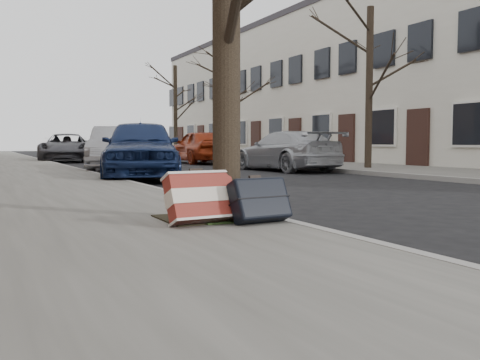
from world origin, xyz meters
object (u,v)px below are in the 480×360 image
suitcase_red (201,198)px  car_near_front (141,149)px  suitcase_navy (260,199)px  car_near_mid (118,149)px

suitcase_red → car_near_front: car_near_front is taller
suitcase_navy → car_near_front: car_near_front is taller
suitcase_navy → car_near_mid: size_ratio=0.14×
suitcase_red → suitcase_navy: size_ratio=1.12×
car_near_front → car_near_mid: size_ratio=1.02×
suitcase_red → car_near_mid: bearing=75.3°
suitcase_red → car_near_front: 8.54m
suitcase_navy → car_near_mid: (1.64, 12.63, 0.37)m
car_near_front → suitcase_navy: bearing=-82.2°
suitcase_navy → car_near_front: size_ratio=0.13×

